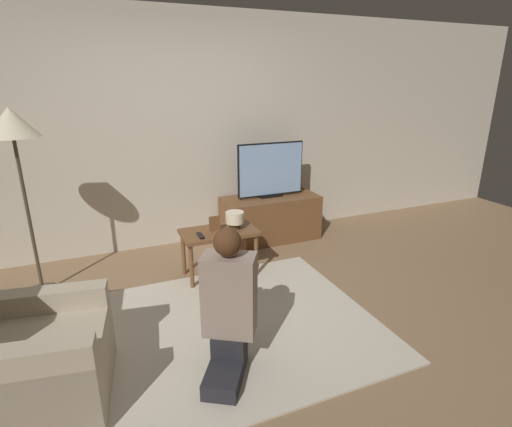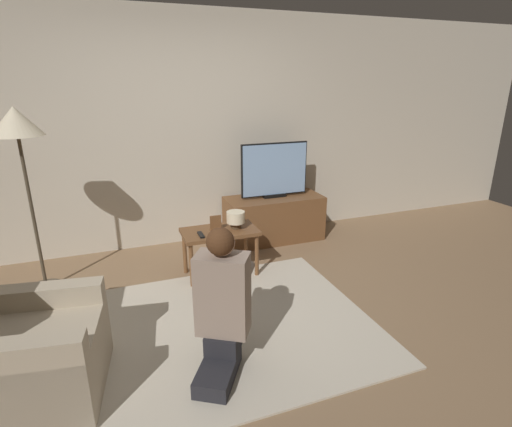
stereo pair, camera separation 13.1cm
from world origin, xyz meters
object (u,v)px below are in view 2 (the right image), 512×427
object	(u,v)px
armchair	(19,354)
table_lamp	(236,218)
coffee_table	(220,236)
person_kneeling	(222,302)
floor_lamp	(18,134)
tv	(274,170)

from	to	relation	value
armchair	table_lamp	distance (m)	2.10
armchair	coffee_table	bearing A→B (deg)	-44.89
person_kneeling	coffee_table	bearing A→B (deg)	-73.56
person_kneeling	table_lamp	size ratio (longest dim) A/B	5.53
person_kneeling	floor_lamp	bearing A→B (deg)	-20.45
table_lamp	floor_lamp	bearing A→B (deg)	170.28
coffee_table	armchair	xyz separation A→B (m)	(-1.57, -1.16, -0.10)
floor_lamp	person_kneeling	bearing A→B (deg)	-51.77
coffee_table	floor_lamp	world-z (taller)	floor_lamp
tv	floor_lamp	size ratio (longest dim) A/B	0.49
coffee_table	table_lamp	distance (m)	0.24
tv	table_lamp	distance (m)	1.02
floor_lamp	table_lamp	world-z (taller)	floor_lamp
coffee_table	table_lamp	world-z (taller)	table_lamp
floor_lamp	armchair	xyz separation A→B (m)	(0.05, -1.46, -1.13)
coffee_table	armchair	bearing A→B (deg)	-143.62
armchair	person_kneeling	bearing A→B (deg)	-88.46
tv	floor_lamp	bearing A→B (deg)	-171.21
tv	armchair	bearing A→B (deg)	-142.92
tv	person_kneeling	bearing A→B (deg)	-121.28
armchair	person_kneeling	size ratio (longest dim) A/B	1.01
coffee_table	floor_lamp	distance (m)	1.94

